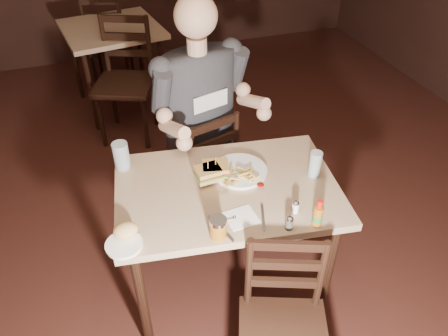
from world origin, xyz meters
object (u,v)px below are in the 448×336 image
object	(u,v)px
chair_far	(201,163)
syrup_dispenser	(218,228)
diner	(203,92)
bg_chair_near	(125,84)
bg_table	(112,37)
glass_left	(121,156)
main_table	(227,202)
glass_right	(315,164)
hot_sauce	(318,213)
side_plate	(124,245)
bg_chair_far	(109,39)
dinner_plate	(240,172)

from	to	relation	value
chair_far	syrup_dispenser	world-z (taller)	syrup_dispenser
diner	bg_chair_near	bearing A→B (deg)	90.41
bg_table	syrup_dispenser	distance (m)	2.63
syrup_dispenser	glass_left	bearing A→B (deg)	125.30
main_table	chair_far	distance (m)	0.72
main_table	glass_right	distance (m)	0.47
bg_table	syrup_dispenser	size ratio (longest dim) A/B	9.18
bg_table	hot_sauce	xyz separation A→B (m)	(0.56, -2.69, 0.16)
main_table	glass_left	distance (m)	0.58
bg_table	bg_chair_near	world-z (taller)	bg_chair_near
main_table	side_plate	distance (m)	0.58
bg_chair_far	diner	size ratio (longest dim) A/B	0.86
chair_far	glass_left	size ratio (longest dim) A/B	5.65
main_table	diner	world-z (taller)	diner
glass_left	syrup_dispenser	world-z (taller)	glass_left
dinner_plate	hot_sauce	xyz separation A→B (m)	(0.19, -0.44, 0.06)
syrup_dispenser	side_plate	size ratio (longest dim) A/B	0.66
bg_chair_near	side_plate	size ratio (longest dim) A/B	6.53
bg_chair_far	glass_right	world-z (taller)	bg_chair_far
dinner_plate	glass_right	xyz separation A→B (m)	(0.34, -0.13, 0.06)
main_table	bg_chair_near	distance (m)	1.81
dinner_plate	glass_left	xyz separation A→B (m)	(-0.55, 0.23, 0.07)
diner	dinner_plate	size ratio (longest dim) A/B	3.95
chair_far	dinner_plate	world-z (taller)	chair_far
bg_chair_near	chair_far	bearing A→B (deg)	-51.07
bg_table	glass_right	xyz separation A→B (m)	(0.71, -2.38, 0.16)
bg_chair_near	syrup_dispenser	world-z (taller)	bg_chair_near
hot_sauce	glass_left	bearing A→B (deg)	137.74
bg_table	side_plate	world-z (taller)	side_plate
diner	glass_right	size ratio (longest dim) A/B	7.75
bg_chair_near	hot_sauce	xyz separation A→B (m)	(0.56, -2.14, 0.35)
bg_chair_far	bg_chair_near	xyz separation A→B (m)	(0.00, -1.10, 0.04)
glass_right	glass_left	bearing A→B (deg)	157.91
side_plate	dinner_plate	bearing A→B (deg)	26.26
main_table	bg_chair_near	xyz separation A→B (m)	(-0.27, 1.78, -0.18)
syrup_dispenser	glass_right	bearing A→B (deg)	30.57
hot_sauce	bg_chair_near	bearing A→B (deg)	104.70
diner	side_plate	world-z (taller)	diner
dinner_plate	syrup_dispenser	xyz separation A→B (m)	(-0.23, -0.37, 0.04)
bg_chair_near	bg_table	bearing A→B (deg)	112.87
bg_table	dinner_plate	world-z (taller)	dinner_plate
bg_chair_far	bg_chair_near	bearing A→B (deg)	103.90
dinner_plate	glass_right	distance (m)	0.37
glass_left	syrup_dispenser	xyz separation A→B (m)	(0.31, -0.60, -0.02)
chair_far	hot_sauce	size ratio (longest dim) A/B	5.94
bg_table	glass_left	xyz separation A→B (m)	(-0.18, -2.02, 0.16)
main_table	hot_sauce	xyz separation A→B (m)	(0.29, -0.36, 0.16)
bg_table	glass_right	size ratio (longest dim) A/B	6.63
bg_chair_near	diner	xyz separation A→B (m)	(0.34, -1.17, 0.47)
bg_table	bg_chair_far	size ratio (longest dim) A/B	1.00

